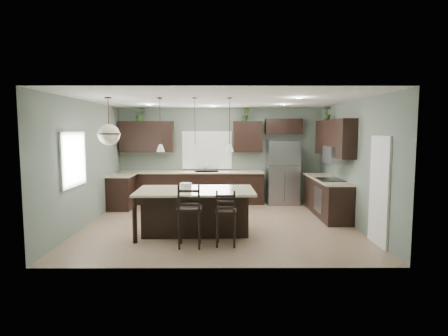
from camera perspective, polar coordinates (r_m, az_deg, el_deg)
ground at (r=8.67m, az=-0.66°, el=-8.52°), size 6.00×6.00×0.00m
pantry_door at (r=7.52m, az=22.57°, el=-3.24°), size 0.04×0.82×2.04m
window_back at (r=11.16m, az=-2.62°, el=2.75°), size 1.35×0.02×1.00m
window_left at (r=8.21m, az=-22.05°, el=1.23°), size 0.02×1.10×1.00m
left_return_cabs at (r=10.60m, az=-15.37°, el=-3.60°), size 0.60×0.90×0.90m
left_return_countertop at (r=10.53m, az=-15.33°, el=-1.08°), size 0.66×0.96×0.04m
back_lower_cabs at (r=11.02m, az=-5.00°, el=-3.06°), size 4.20×0.60×0.90m
back_countertop at (r=10.93m, az=-5.03°, el=-0.65°), size 4.20×0.66×0.04m
sink_inset at (r=10.90m, az=-2.67°, el=-0.57°), size 0.70×0.45×0.01m
faucet at (r=10.86m, az=-2.68°, el=0.18°), size 0.02×0.02×0.28m
back_upper_left at (r=11.20m, az=-11.67°, el=4.69°), size 1.55×0.34×0.90m
back_upper_right at (r=11.00m, az=3.62°, el=4.78°), size 0.85×0.34×0.90m
fridge_header at (r=11.12m, az=9.06°, el=6.28°), size 1.05×0.34×0.45m
right_lower_cabs at (r=9.79m, az=15.44°, el=-4.38°), size 0.60×2.35×0.90m
right_countertop at (r=9.71m, az=15.40°, el=-1.65°), size 0.66×2.35×0.04m
cooktop at (r=9.45m, az=15.85°, el=-1.71°), size 0.58×0.75×0.02m
wall_oven_front at (r=9.45m, az=14.10°, el=-4.70°), size 0.01×0.72×0.60m
right_upper_cabs at (r=9.68m, az=16.43°, el=4.42°), size 0.34×2.35×0.90m
microwave at (r=9.42m, az=16.54°, el=1.95°), size 0.40×0.75×0.40m
refrigerator at (r=11.00m, az=8.93°, el=-0.63°), size 0.90×0.74×1.85m
kitchen_island at (r=7.80m, az=-4.34°, el=-6.66°), size 2.43×1.42×0.92m
serving_dish at (r=7.72m, az=-5.86°, el=-2.79°), size 0.24×0.24×0.14m
bar_stool_center at (r=6.92m, az=-5.25°, el=-7.20°), size 0.45×0.45×1.18m
bar_stool_right at (r=6.97m, az=0.30°, el=-7.56°), size 0.41×0.41×1.07m
pendant_left at (r=7.68m, az=-9.70°, el=6.51°), size 0.17×0.17×1.10m
pendant_center at (r=7.62m, az=-4.45°, el=6.58°), size 0.17×0.17×1.10m
pendant_right at (r=7.62m, az=0.85°, el=6.60°), size 0.17×0.17×1.10m
chandelier at (r=7.86m, az=-17.16°, el=6.82°), size 0.46×0.46×0.96m
plant_back_left at (r=11.21m, az=-12.61°, el=7.95°), size 0.39×0.35×0.38m
plant_back_right at (r=10.98m, az=3.35°, el=8.16°), size 0.26×0.24×0.39m
plant_right_wall at (r=10.26m, az=15.39°, el=8.04°), size 0.27×0.27×0.36m
room_shell at (r=8.41m, az=-0.67°, el=2.77°), size 6.00×6.00×6.00m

